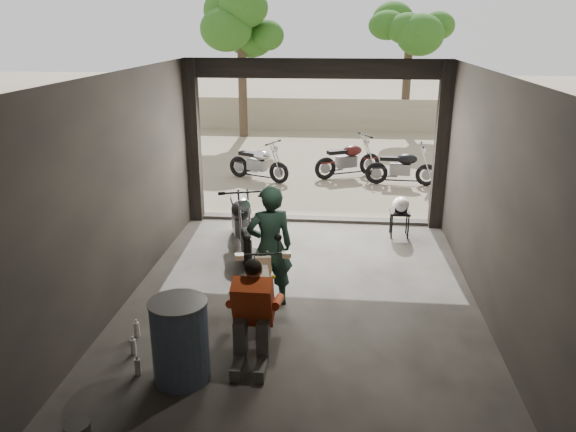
% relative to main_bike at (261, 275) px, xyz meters
% --- Properties ---
extents(ground, '(80.00, 80.00, 0.00)m').
position_rel_main_bike_xyz_m(ground, '(0.53, 0.33, -0.54)').
color(ground, '#7A6D56').
rests_on(ground, ground).
extents(garage, '(7.00, 7.13, 3.20)m').
position_rel_main_bike_xyz_m(garage, '(0.53, 0.87, 0.74)').
color(garage, '#2D2B28').
rests_on(garage, ground).
extents(boundary_wall, '(18.00, 0.30, 1.20)m').
position_rel_main_bike_xyz_m(boundary_wall, '(0.53, 14.33, 0.06)').
color(boundary_wall, gray).
rests_on(boundary_wall, ground).
extents(tree_left, '(2.20, 2.20, 5.60)m').
position_rel_main_bike_xyz_m(tree_left, '(-2.47, 12.83, 3.45)').
color(tree_left, '#382B1E').
rests_on(tree_left, ground).
extents(tree_right, '(2.20, 2.20, 5.00)m').
position_rel_main_bike_xyz_m(tree_right, '(3.33, 14.33, 3.02)').
color(tree_right, '#382B1E').
rests_on(tree_right, ground).
extents(main_bike, '(0.98, 1.72, 1.08)m').
position_rel_main_bike_xyz_m(main_bike, '(0.00, 0.00, 0.00)').
color(main_bike, '#EBEBC6').
rests_on(main_bike, ground).
extents(left_bike, '(1.24, 1.96, 1.23)m').
position_rel_main_bike_xyz_m(left_bike, '(-0.67, 2.20, 0.08)').
color(left_bike, black).
rests_on(left_bike, ground).
extents(outside_bike_a, '(1.67, 1.22, 1.04)m').
position_rel_main_bike_xyz_m(outside_bike_a, '(-1.06, 6.88, -0.02)').
color(outside_bike_a, black).
rests_on(outside_bike_a, ground).
extents(outside_bike_b, '(1.76, 1.34, 1.10)m').
position_rel_main_bike_xyz_m(outside_bike_b, '(1.22, 7.41, 0.01)').
color(outside_bike_b, '#42110F').
rests_on(outside_bike_b, ground).
extents(outside_bike_c, '(1.58, 0.72, 1.05)m').
position_rel_main_bike_xyz_m(outside_bike_c, '(2.54, 6.79, -0.01)').
color(outside_bike_c, black).
rests_on(outside_bike_c, ground).
extents(rider, '(0.74, 0.60, 1.76)m').
position_rel_main_bike_xyz_m(rider, '(0.11, 0.18, 0.34)').
color(rider, black).
rests_on(rider, ground).
extents(mechanic, '(0.62, 0.84, 1.21)m').
position_rel_main_bike_xyz_m(mechanic, '(0.08, -1.31, 0.07)').
color(mechanic, '#B43F18').
rests_on(mechanic, ground).
extents(stool, '(0.36, 0.36, 0.50)m').
position_rel_main_bike_xyz_m(stool, '(2.16, 3.10, -0.11)').
color(stool, black).
rests_on(stool, ground).
extents(helmet, '(0.36, 0.37, 0.29)m').
position_rel_main_bike_xyz_m(helmet, '(2.16, 3.06, 0.11)').
color(helmet, white).
rests_on(helmet, stool).
extents(oil_drum, '(0.67, 0.67, 0.97)m').
position_rel_main_bike_xyz_m(oil_drum, '(-0.65, -1.69, -0.05)').
color(oil_drum, '#3F506A').
rests_on(oil_drum, ground).
extents(sign_post, '(0.71, 0.08, 2.14)m').
position_rel_main_bike_xyz_m(sign_post, '(3.80, 5.00, 0.88)').
color(sign_post, black).
rests_on(sign_post, ground).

